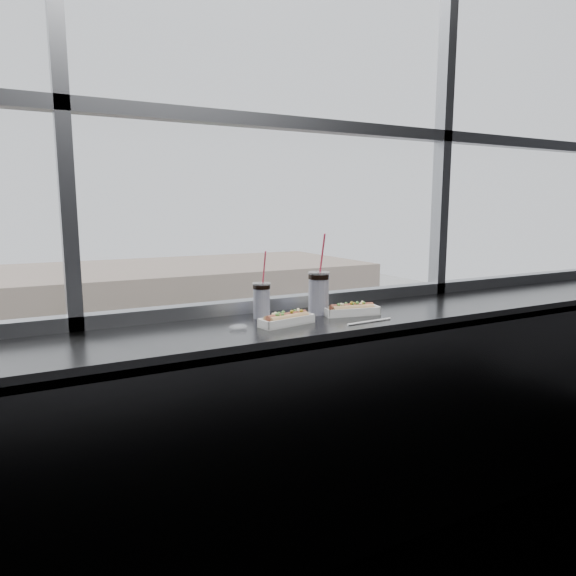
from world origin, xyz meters
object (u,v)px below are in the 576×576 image
pedestrian_c (143,404)px  hotdog_tray_right (352,310)px  car_near_d (234,488)px  pedestrian_d (175,390)px  tree_right (214,346)px  car_near_e (396,447)px  soda_cup_left (262,299)px  car_far_b (136,427)px  loose_straw (369,321)px  car_near_c (20,547)px  tree_center (78,367)px  car_far_c (273,401)px  hotdog_tray_left (287,319)px  soda_cup_right (319,291)px  pedestrian_b (23,416)px  wrapper (238,327)px

pedestrian_c → hotdog_tray_right: bearing=-99.4°
hotdog_tray_right → car_near_d: (5.79, 16.30, -10.92)m
pedestrian_d → pedestrian_c: bearing=35.5°
tree_right → pedestrian_d: bearing=157.1°
car_near_e → soda_cup_left: bearing=137.5°
car_near_d → tree_right: size_ratio=1.21×
car_far_b → car_near_d: car_near_d is taller
loose_straw → car_near_d: (5.81, 16.47, -10.90)m
car_near_c → tree_center: bearing=-13.1°
car_far_b → car_near_e: bearing=-131.8°
car_near_e → car_far_c: (-2.73, 8.00, 0.10)m
pedestrian_c → hotdog_tray_left: bearing=-100.2°
car_far_c → soda_cup_right: bearing=155.9°
pedestrian_c → tree_right: (4.75, 0.67, 2.78)m
hotdog_tray_right → loose_straw: hotdog_tray_right is taller
pedestrian_c → pedestrian_b: bearing=169.1°
tree_center → tree_right: 8.11m
hotdog_tray_right → pedestrian_c: hotdog_tray_right is taller
wrapper → car_near_c: bearing=95.0°
soda_cup_right → loose_straw: (0.10, -0.26, -0.11)m
soda_cup_left → tree_center: soda_cup_left is taller
hotdog_tray_left → hotdog_tray_right: hotdog_tray_right is taller
pedestrian_c → pedestrian_b: size_ratio=0.96×
loose_straw → car_near_d: bearing=67.1°
car_near_e → tree_center: bearing=47.1°
hotdog_tray_right → car_far_c: size_ratio=0.04×
pedestrian_c → tree_center: 4.28m
car_near_e → tree_right: 13.28m
soda_cup_left → tree_right: 30.94m
hotdog_tray_right → car_far_c: hotdog_tray_right is taller
car_near_e → car_far_c: size_ratio=0.91×
soda_cup_left → wrapper: soda_cup_left is taller
hotdog_tray_right → soda_cup_right: (-0.13, 0.10, 0.09)m
wrapper → car_far_b: (4.09, 24.31, -10.97)m
soda_cup_left → car_near_e: bearing=47.7°
soda_cup_left → pedestrian_d: soda_cup_left is taller
car_far_c → pedestrian_d: car_far_c is taller
hotdog_tray_right → wrapper: size_ratio=3.08×
car_near_d → tree_right: (3.55, 12.00, 2.65)m
car_near_e → car_near_d: 8.49m
car_near_e → pedestrian_b: 20.35m
car_near_e → tree_right: (-4.94, 12.00, 2.83)m
soda_cup_left → tree_right: bearing=70.9°
car_far_b → pedestrian_d: (3.45, 5.01, -0.17)m
hotdog_tray_right → soda_cup_right: size_ratio=0.72×
wrapper → pedestrian_d: wrapper is taller
hotdog_tray_right → tree_right: bearing=83.0°
hotdog_tray_right → hotdog_tray_left: bearing=-162.9°
soda_cup_right → pedestrian_b: 30.85m
pedestrian_d → car_near_d: bearing=84.9°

